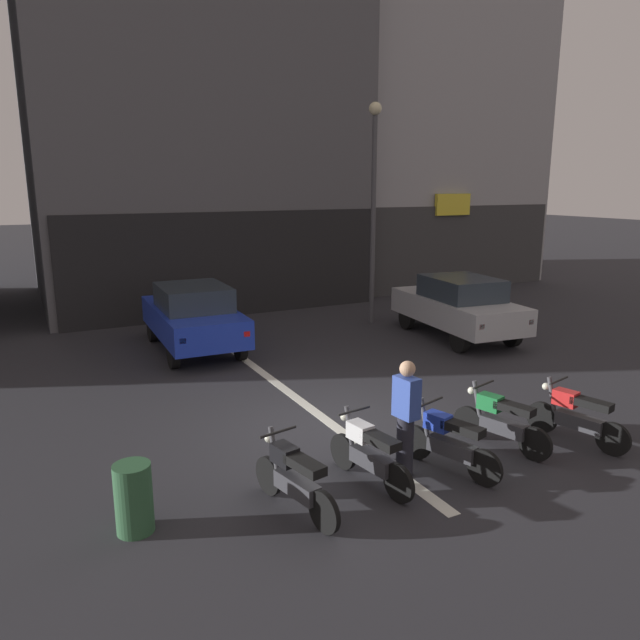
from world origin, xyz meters
TOP-DOWN VIEW (x-y plane):
  - ground_plane at (0.00, 0.00)m, footprint 120.00×120.00m
  - lane_centre_line at (0.00, 6.00)m, footprint 0.20×18.00m
  - building_mid_block at (1.32, 13.63)m, footprint 10.45×8.73m
  - building_far_right at (10.34, 13.63)m, footprint 10.08×7.51m
  - car_blue_crossing_near at (-0.83, 5.86)m, footprint 1.88×4.15m
  - car_silver_parked_kerbside at (5.77, 3.93)m, footprint 2.17×4.26m
  - car_grey_down_street at (1.88, 12.57)m, footprint 1.99×4.19m
  - street_lamp at (4.66, 6.46)m, footprint 0.36×0.36m
  - motorcycle_black_row_leftmost at (-1.72, -2.00)m, footprint 0.56×1.65m
  - motorcycle_white_row_left_mid at (-0.52, -1.82)m, footprint 0.55×1.66m
  - motorcycle_blue_row_centre at (0.67, -2.01)m, footprint 0.65×1.62m
  - motorcycle_green_row_right_mid at (1.87, -1.77)m, footprint 0.63×1.63m
  - motorcycle_red_row_rightmost at (3.07, -2.17)m, footprint 0.60×1.64m
  - person_by_motorcycles at (0.07, -1.81)m, footprint 0.27×0.39m
  - trash_bin at (-3.57, -1.54)m, footprint 0.44×0.44m

SIDE VIEW (x-z plane):
  - ground_plane at x=0.00m, z-range 0.00..0.00m
  - lane_centre_line at x=0.00m, z-range 0.00..0.01m
  - trash_bin at x=-3.57m, z-range 0.00..0.85m
  - motorcycle_black_row_leftmost at x=-1.72m, z-range -0.03..0.95m
  - motorcycle_white_row_left_mid at x=-0.52m, z-range -0.03..0.95m
  - motorcycle_blue_row_centre at x=0.67m, z-range -0.03..0.95m
  - motorcycle_green_row_right_mid at x=1.87m, z-range -0.03..0.95m
  - motorcycle_red_row_rightmost at x=3.07m, z-range -0.03..0.95m
  - person_by_motorcycles at x=0.07m, z-range 0.02..1.69m
  - car_blue_crossing_near at x=-0.83m, z-range 0.07..1.71m
  - car_silver_parked_kerbside at x=5.77m, z-range 0.07..1.71m
  - car_grey_down_street at x=1.88m, z-range 0.07..1.71m
  - street_lamp at x=4.66m, z-range 0.72..6.93m
  - building_far_right at x=10.34m, z-range -0.02..17.68m
  - building_mid_block at x=1.32m, z-range -0.01..19.66m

